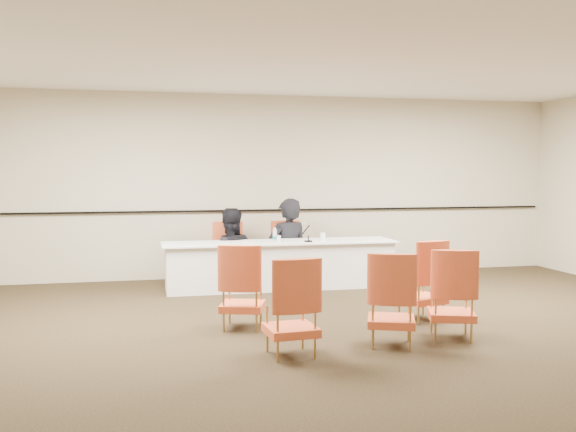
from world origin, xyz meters
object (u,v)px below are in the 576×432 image
object	(u,v)px
coffee_cup	(323,237)
aud_chair_back_mid	(391,299)
aud_chair_front_left	(243,286)
panelist_second_chair	(229,253)
aud_chair_back_left	(291,306)
aud_chair_back_right	(451,293)
water_bottle	(275,235)
panelist_second	(229,260)
microphone	(308,232)
drinking_glass	(279,239)
panelist_main	(288,258)
panel_table	(280,265)
panelist_main_chair	(288,252)
aud_chair_front_right	(421,280)

from	to	relation	value
coffee_cup	aud_chair_back_mid	world-z (taller)	aud_chair_back_mid
aud_chair_front_left	panelist_second_chair	bearing A→B (deg)	103.29
panelist_second_chair	aud_chair_back_mid	bearing A→B (deg)	-73.94
aud_chair_back_left	aud_chair_back_right	world-z (taller)	same
coffee_cup	water_bottle	bearing A→B (deg)	173.51
panelist_second	coffee_cup	size ratio (longest dim) A/B	13.19
microphone	aud_chair_back_left	world-z (taller)	microphone
panelist_second	coffee_cup	bearing A→B (deg)	157.56
coffee_cup	aud_chair_back_right	size ratio (longest dim) A/B	0.13
water_bottle	aud_chair_back_mid	world-z (taller)	aud_chair_back_mid
aud_chair_back_right	drinking_glass	bearing A→B (deg)	129.71
panelist_second	aud_chair_back_right	bearing A→B (deg)	118.20
panelist_second_chair	water_bottle	distance (m)	0.87
panelist_main	aud_chair_back_right	xyz separation A→B (m)	(0.90, -3.76, 0.10)
panelist_main	coffee_cup	size ratio (longest dim) A/B	15.24
panel_table	panelist_second	size ratio (longest dim) A/B	2.14
aud_chair_back_mid	aud_chair_back_right	size ratio (longest dim) A/B	1.00
drinking_glass	aud_chair_front_left	xyz separation A→B (m)	(-0.89, -2.25, -0.27)
microphone	water_bottle	size ratio (longest dim) A/B	1.38
panelist_main_chair	aud_chair_back_left	xyz separation A→B (m)	(-0.89, -4.02, 0.00)
panelist_main_chair	aud_chair_back_left	distance (m)	4.12
coffee_cup	aud_chair_back_right	xyz separation A→B (m)	(0.50, -3.15, -0.28)
panelist_second	water_bottle	distance (m)	0.92
panelist_main_chair	aud_chair_front_left	xyz separation A→B (m)	(-1.17, -2.86, 0.00)
panelist_main	panelist_second_chair	distance (m)	0.94
panelist_main_chair	aud_chair_back_mid	distance (m)	3.90
panelist_main	panelist_second	distance (m)	0.93
panelist_main	aud_chair_back_right	bearing A→B (deg)	89.09
panelist_main	water_bottle	size ratio (longest dim) A/B	8.88
coffee_cup	panelist_second	bearing A→B (deg)	155.27
water_bottle	aud_chair_back_left	bearing A→B (deg)	-99.28
panelist_second_chair	aud_chair_back_left	world-z (taller)	same
coffee_cup	microphone	bearing A→B (deg)	-163.80
microphone	aud_chair_front_right	bearing A→B (deg)	-85.42
coffee_cup	aud_chair_back_right	bearing A→B (deg)	-81.03
panel_table	water_bottle	distance (m)	0.46
aud_chair_front_right	panelist_main	bearing A→B (deg)	93.38
panel_table	panelist_main_chair	world-z (taller)	panelist_main_chair
panelist_main_chair	aud_chair_front_left	bearing A→B (deg)	-112.02
aud_chair_front_right	water_bottle	bearing A→B (deg)	103.32
coffee_cup	aud_chair_front_right	world-z (taller)	aud_chair_front_right
panelist_second	aud_chair_front_left	world-z (taller)	panelist_second
aud_chair_back_right	aud_chair_front_right	bearing A→B (deg)	106.29
panel_table	microphone	bearing A→B (deg)	-20.44
aud_chair_front_left	aud_chair_front_right	distance (m)	2.11
panelist_main_chair	aud_chair_front_right	xyz separation A→B (m)	(0.94, -2.92, 0.00)
aud_chair_front_right	panelist_second	bearing A→B (deg)	108.17
water_bottle	aud_chair_front_right	xyz separation A→B (m)	(1.26, -2.39, -0.33)
water_bottle	aud_chair_front_right	size ratio (longest dim) A/B	0.22
aud_chair_front_right	aud_chair_back_left	size ratio (longest dim) A/B	1.00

